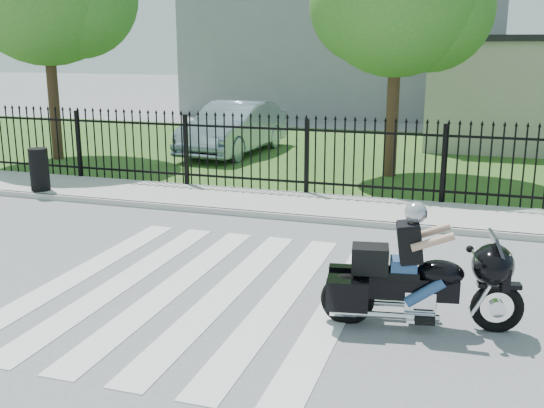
% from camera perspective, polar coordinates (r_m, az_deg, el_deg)
% --- Properties ---
extents(ground, '(120.00, 120.00, 0.00)m').
position_cam_1_polar(ground, '(9.22, -6.60, -7.69)').
color(ground, slate).
rests_on(ground, ground).
extents(crosswalk, '(5.00, 5.50, 0.01)m').
position_cam_1_polar(crosswalk, '(9.22, -6.61, -7.66)').
color(crosswalk, silver).
rests_on(crosswalk, ground).
extents(sidewalk, '(40.00, 2.00, 0.12)m').
position_cam_1_polar(sidewalk, '(13.69, 2.01, -0.07)').
color(sidewalk, '#ADAAA3').
rests_on(sidewalk, ground).
extents(curb, '(40.00, 0.12, 0.12)m').
position_cam_1_polar(curb, '(12.76, 0.78, -1.12)').
color(curb, '#ADAAA3').
rests_on(curb, ground).
extents(grass_strip, '(40.00, 12.00, 0.02)m').
position_cam_1_polar(grass_strip, '(20.39, 7.42, 4.39)').
color(grass_strip, '#31551D').
rests_on(grass_strip, ground).
extents(iron_fence, '(26.00, 0.04, 1.80)m').
position_cam_1_polar(iron_fence, '(14.46, 3.13, 4.10)').
color(iron_fence, black).
rests_on(iron_fence, ground).
extents(motorcycle_rider, '(2.45, 1.04, 1.63)m').
position_cam_1_polar(motorcycle_rider, '(8.01, 12.82, -6.28)').
color(motorcycle_rider, black).
rests_on(motorcycle_rider, ground).
extents(parked_car, '(2.11, 5.07, 1.63)m').
position_cam_1_polar(parked_car, '(20.37, -3.43, 6.82)').
color(parked_car, '#90A2B5').
rests_on(parked_car, grass_strip).
extents(litter_bin, '(0.50, 0.50, 0.98)m').
position_cam_1_polar(litter_bin, '(15.64, -20.13, 2.92)').
color(litter_bin, black).
rests_on(litter_bin, sidewalk).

